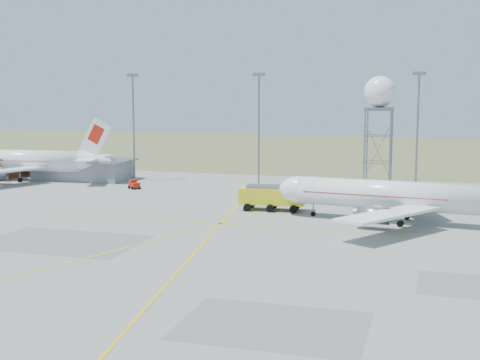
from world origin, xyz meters
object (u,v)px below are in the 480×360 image
(radar_tower, at_px, (379,126))
(airliner_far, at_px, (20,161))
(airliner_main, at_px, (394,196))
(fire_truck, at_px, (274,198))
(baggage_tug, at_px, (134,185))

(radar_tower, bearing_deg, airliner_far, -172.81)
(airliner_far, bearing_deg, airliner_main, 158.61)
(airliner_main, xyz_separation_m, fire_truck, (-17.32, 4.04, -1.71))
(airliner_far, height_order, radar_tower, radar_tower)
(airliner_main, bearing_deg, fire_truck, -6.72)
(airliner_main, distance_m, baggage_tug, 49.49)
(radar_tower, bearing_deg, baggage_tug, -163.10)
(airliner_main, height_order, airliner_far, airliner_far)
(airliner_far, distance_m, radar_tower, 68.28)
(airliner_main, xyz_separation_m, airliner_far, (-72.11, 21.75, 0.24))
(fire_truck, relative_size, baggage_tug, 3.85)
(airliner_far, xyz_separation_m, radar_tower, (67.35, 8.50, 7.37))
(fire_truck, bearing_deg, radar_tower, 59.92)
(airliner_main, distance_m, airliner_far, 75.32)
(radar_tower, xyz_separation_m, fire_truck, (-12.56, -26.21, -9.32))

